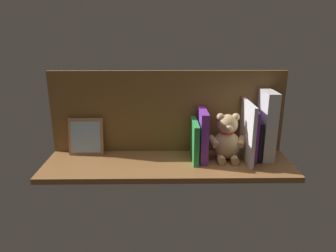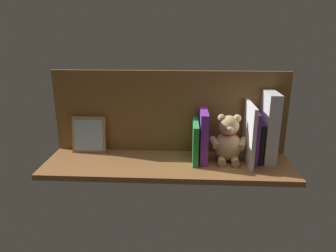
{
  "view_description": "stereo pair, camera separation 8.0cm",
  "coord_description": "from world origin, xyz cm",
  "px_view_note": "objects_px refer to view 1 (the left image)",
  "views": [
    {
      "loc": [
        1.6,
        117.15,
        52.34
      ],
      "look_at": [
        0.0,
        0.0,
        15.47
      ],
      "focal_mm": 33.08,
      "sensor_mm": 36.0,
      "label": 1
    },
    {
      "loc": [
        -6.44,
        116.98,
        52.34
      ],
      "look_at": [
        0.0,
        0.0,
        15.47
      ],
      "focal_mm": 33.08,
      "sensor_mm": 36.0,
      "label": 2
    }
  ],
  "objects_px": {
    "dictionary_thick_white": "(266,125)",
    "picture_frame_leaning": "(86,137)",
    "book_0": "(256,138)",
    "teddy_bear": "(227,139)"
  },
  "relations": [
    {
      "from": "teddy_bear",
      "to": "book_0",
      "type": "bearing_deg",
      "value": -170.63
    },
    {
      "from": "book_0",
      "to": "teddy_bear",
      "type": "height_order",
      "value": "teddy_bear"
    },
    {
      "from": "dictionary_thick_white",
      "to": "book_0",
      "type": "distance_m",
      "value": 0.07
    },
    {
      "from": "book_0",
      "to": "picture_frame_leaning",
      "type": "bearing_deg",
      "value": -3.64
    },
    {
      "from": "dictionary_thick_white",
      "to": "picture_frame_leaning",
      "type": "height_order",
      "value": "dictionary_thick_white"
    },
    {
      "from": "dictionary_thick_white",
      "to": "picture_frame_leaning",
      "type": "distance_m",
      "value": 0.77
    },
    {
      "from": "teddy_bear",
      "to": "picture_frame_leaning",
      "type": "bearing_deg",
      "value": -3.91
    },
    {
      "from": "teddy_bear",
      "to": "picture_frame_leaning",
      "type": "distance_m",
      "value": 0.6
    },
    {
      "from": "book_0",
      "to": "picture_frame_leaning",
      "type": "height_order",
      "value": "book_0"
    },
    {
      "from": "dictionary_thick_white",
      "to": "teddy_bear",
      "type": "distance_m",
      "value": 0.17
    }
  ]
}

